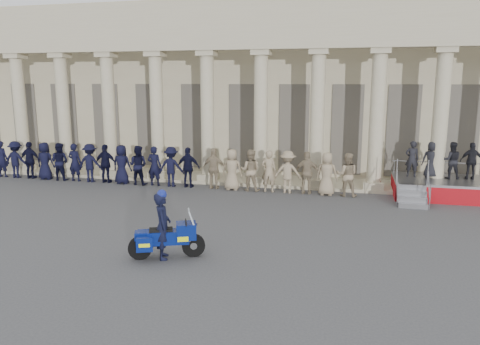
% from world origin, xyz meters
% --- Properties ---
extents(ground, '(90.00, 90.00, 0.00)m').
position_xyz_m(ground, '(0.00, 0.00, 0.00)').
color(ground, '#404043').
rests_on(ground, ground).
extents(building, '(40.00, 12.50, 9.00)m').
position_xyz_m(building, '(-0.00, 14.74, 4.52)').
color(building, tan).
rests_on(building, ground).
extents(officer_rank, '(18.24, 0.72, 1.89)m').
position_xyz_m(officer_rank, '(-3.33, 6.78, 0.94)').
color(officer_rank, black).
rests_on(officer_rank, ground).
extents(reviewing_stand, '(3.85, 3.79, 2.36)m').
position_xyz_m(reviewing_stand, '(9.26, 7.63, 1.18)').
color(reviewing_stand, gray).
rests_on(reviewing_stand, ground).
extents(motorcycle, '(2.04, 1.25, 1.38)m').
position_xyz_m(motorcycle, '(0.62, -1.80, 0.60)').
color(motorcycle, black).
rests_on(motorcycle, ground).
extents(rider, '(0.68, 0.81, 1.98)m').
position_xyz_m(rider, '(0.51, -1.85, 0.98)').
color(rider, black).
rests_on(rider, ground).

